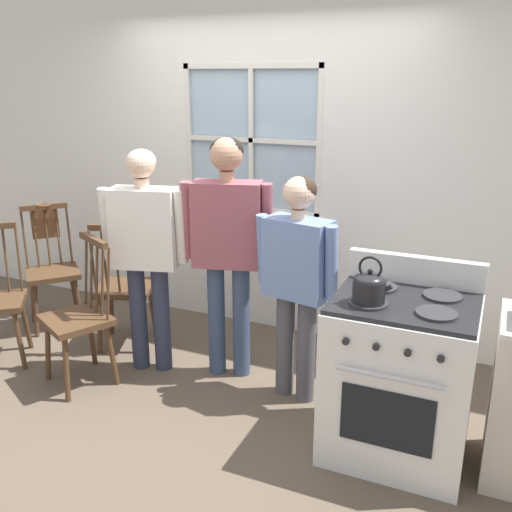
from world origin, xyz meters
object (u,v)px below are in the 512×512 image
(person_elderly_left, at_px, (145,241))
(handbag, at_px, (45,222))
(chair_near_wall, at_px, (80,319))
(chair_by_window, at_px, (52,272))
(person_adult_right, at_px, (297,269))
(kettle, at_px, (369,286))
(potted_plant, at_px, (243,203))
(chair_near_stove, at_px, (124,289))
(person_teen_center, at_px, (228,234))
(stove, at_px, (399,376))

(person_elderly_left, height_order, handbag, person_elderly_left)
(chair_near_wall, height_order, handbag, same)
(handbag, bearing_deg, person_elderly_left, -19.19)
(chair_by_window, height_order, chair_near_wall, same)
(chair_near_wall, height_order, person_adult_right, person_adult_right)
(person_elderly_left, height_order, person_adult_right, person_elderly_left)
(person_elderly_left, distance_m, kettle, 1.69)
(chair_near_wall, relative_size, person_elderly_left, 0.64)
(chair_by_window, distance_m, potted_plant, 1.72)
(person_elderly_left, height_order, potted_plant, person_elderly_left)
(kettle, xyz_separation_m, handbag, (-2.99, 0.87, -0.17))
(chair_by_window, relative_size, handbag, 3.34)
(potted_plant, distance_m, handbag, 1.73)
(chair_near_wall, xyz_separation_m, person_adult_right, (1.41, 0.41, 0.43))
(chair_near_wall, bearing_deg, handbag, 168.66)
(chair_near_wall, bearing_deg, kettle, 26.30)
(chair_near_stove, bearing_deg, potted_plant, -155.49)
(person_elderly_left, distance_m, person_teen_center, 0.58)
(person_teen_center, distance_m, person_adult_right, 0.56)
(person_teen_center, bearing_deg, chair_near_stove, 159.72)
(chair_near_stove, relative_size, kettle, 4.16)
(chair_by_window, height_order, potted_plant, potted_plant)
(person_adult_right, height_order, kettle, person_adult_right)
(kettle, distance_m, handbag, 3.12)
(chair_near_stove, distance_m, stove, 2.26)
(chair_near_stove, bearing_deg, handbag, -35.95)
(kettle, xyz_separation_m, potted_plant, (-1.35, 1.36, 0.04))
(chair_near_wall, xyz_separation_m, chair_near_stove, (-0.06, 0.59, 0.00))
(chair_by_window, bearing_deg, person_teen_center, -53.01)
(chair_near_wall, relative_size, potted_plant, 3.79)
(person_adult_right, relative_size, stove, 1.36)
(chair_near_wall, height_order, chair_near_stove, same)
(chair_near_stove, height_order, person_elderly_left, person_elderly_left)
(person_elderly_left, bearing_deg, chair_near_stove, 133.29)
(handbag, bearing_deg, person_teen_center, -9.35)
(kettle, bearing_deg, handbag, 163.79)
(kettle, relative_size, handbag, 0.80)
(handbag, bearing_deg, chair_near_wall, -38.85)
(chair_by_window, xyz_separation_m, person_teen_center, (1.73, -0.16, 0.57))
(kettle, relative_size, potted_plant, 0.91)
(person_teen_center, distance_m, potted_plant, 0.84)
(person_teen_center, bearing_deg, stove, -34.28)
(chair_near_stove, bearing_deg, chair_by_window, -27.92)
(chair_by_window, xyz_separation_m, chair_near_wall, (0.86, -0.67, 0.00))
(person_elderly_left, relative_size, handbag, 5.18)
(stove, xyz_separation_m, kettle, (-0.17, -0.13, 0.55))
(person_adult_right, bearing_deg, person_elderly_left, -165.90)
(chair_near_wall, relative_size, person_teen_center, 0.61)
(person_adult_right, xyz_separation_m, kettle, (0.55, -0.45, 0.13))
(chair_by_window, xyz_separation_m, potted_plant, (1.48, 0.65, 0.59))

